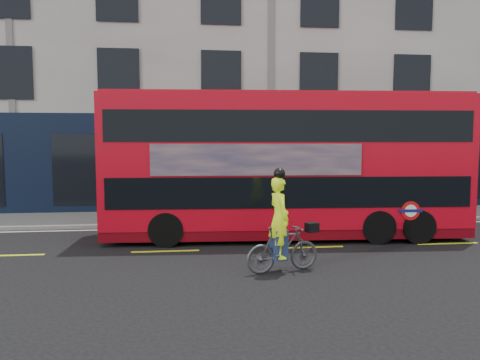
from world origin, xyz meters
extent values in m
plane|color=black|center=(0.00, 0.00, 0.00)|extent=(120.00, 120.00, 0.00)
cube|color=gray|center=(0.00, 6.50, 0.06)|extent=(60.00, 3.00, 0.12)
cube|color=gray|center=(0.00, 5.00, 0.07)|extent=(60.00, 0.12, 0.13)
cube|color=beige|center=(0.00, 13.00, 7.50)|extent=(50.00, 10.00, 15.00)
cube|color=black|center=(0.00, 7.98, 2.00)|extent=(50.00, 0.08, 4.00)
cube|color=silver|center=(0.00, 4.70, 0.00)|extent=(58.00, 0.10, 0.01)
cube|color=red|center=(-0.45, 2.95, 2.35)|extent=(10.79, 3.01, 3.83)
cube|color=#61030C|center=(-0.45, 2.95, 0.29)|extent=(10.79, 2.96, 0.29)
cube|color=black|center=(-0.45, 2.95, 1.50)|extent=(10.37, 3.02, 0.87)
cube|color=black|center=(-0.45, 2.95, 3.35)|extent=(10.37, 3.02, 0.87)
cube|color=#A00B18|center=(-0.45, 2.95, 4.29)|extent=(10.57, 2.90, 0.08)
cube|color=black|center=(4.90, 2.65, 1.50)|extent=(0.16, 2.18, 0.87)
cube|color=black|center=(4.90, 2.65, 3.35)|extent=(0.16, 2.18, 0.87)
cube|color=black|center=(-5.80, 3.24, 1.50)|extent=(0.16, 2.18, 0.87)
cube|color=#A27C70|center=(-1.49, 1.76, 2.43)|extent=(5.82, 0.36, 0.87)
cylinder|color=red|center=(2.87, 1.52, 0.97)|extent=(0.54, 0.05, 0.54)
cylinder|color=white|center=(2.87, 1.52, 0.97)|extent=(0.35, 0.04, 0.35)
cube|color=#0C1459|center=(2.87, 1.51, 0.97)|extent=(0.68, 0.06, 0.09)
cylinder|color=black|center=(3.23, 2.75, 0.49)|extent=(1.10, 2.53, 0.97)
cylinder|color=black|center=(2.07, 2.81, 0.49)|extent=(1.10, 2.53, 0.97)
cylinder|color=black|center=(-3.94, 3.14, 0.49)|extent=(1.10, 2.53, 0.97)
imported|color=#46494B|center=(-1.28, -0.77, 0.53)|extent=(1.82, 0.91, 1.05)
imported|color=#D3F817|center=(-1.38, -0.79, 1.25)|extent=(0.58, 0.75, 1.81)
cube|color=black|center=(-0.57, -0.58, 0.97)|extent=(0.32, 0.28, 0.22)
cube|color=navy|center=(-1.38, -0.79, 0.64)|extent=(0.38, 0.43, 0.69)
sphere|color=black|center=(-1.38, -0.79, 2.23)|extent=(0.25, 0.25, 0.25)
camera|label=1|loc=(-3.43, -10.91, 2.99)|focal=35.00mm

